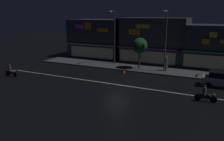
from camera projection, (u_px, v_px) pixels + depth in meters
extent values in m
plane|color=black|center=(118.00, 85.00, 24.37)|extent=(140.00, 140.00, 0.00)
cube|color=beige|center=(118.00, 85.00, 24.36)|extent=(30.61, 0.16, 0.01)
cube|color=#424447|center=(141.00, 68.00, 31.71)|extent=(32.23, 4.68, 0.14)
cube|color=#2D333D|center=(102.00, 38.00, 40.46)|extent=(10.13, 7.85, 6.72)
cube|color=white|center=(91.00, 45.00, 37.10)|extent=(9.63, 0.24, 0.12)
cube|color=orange|center=(103.00, 30.00, 35.60)|extent=(1.87, 0.08, 0.57)
cube|color=orange|center=(88.00, 26.00, 36.65)|extent=(1.38, 0.08, 1.01)
cube|color=#D83FD8|center=(80.00, 27.00, 37.29)|extent=(1.90, 0.08, 0.71)
cube|color=beige|center=(91.00, 52.00, 37.47)|extent=(8.11, 0.06, 1.80)
cube|color=#383A3F|center=(153.00, 40.00, 36.07)|extent=(10.77, 7.08, 7.04)
cube|color=#D83FD8|center=(147.00, 48.00, 33.08)|extent=(10.23, 0.24, 0.12)
cube|color=yellow|center=(142.00, 26.00, 32.67)|extent=(2.15, 0.08, 0.60)
cube|color=orange|center=(134.00, 32.00, 33.39)|extent=(1.78, 0.08, 0.98)
cube|color=beige|center=(146.00, 57.00, 33.45)|extent=(8.62, 0.06, 1.80)
cube|color=#2D333D|center=(218.00, 46.00, 31.89)|extent=(10.65, 6.45, 6.12)
cube|color=#33E572|center=(218.00, 53.00, 29.07)|extent=(10.12, 0.24, 0.12)
cube|color=orange|center=(224.00, 42.00, 28.50)|extent=(0.97, 0.08, 0.52)
cube|color=yellow|center=(213.00, 35.00, 28.86)|extent=(0.95, 0.08, 0.71)
cube|color=orange|center=(206.00, 42.00, 29.44)|extent=(0.92, 0.08, 0.71)
cube|color=beige|center=(216.00, 63.00, 29.44)|extent=(8.52, 0.06, 1.80)
cylinder|color=#47494C|center=(115.00, 38.00, 33.30)|extent=(0.16, 0.16, 7.99)
cube|color=#47494C|center=(113.00, 11.00, 31.73)|extent=(0.10, 1.40, 0.10)
ellipsoid|color=#F9E099|center=(111.00, 12.00, 31.14)|extent=(0.44, 0.32, 0.20)
cylinder|color=#47494C|center=(166.00, 41.00, 28.84)|extent=(0.16, 0.16, 7.96)
cube|color=#47494C|center=(166.00, 11.00, 27.28)|extent=(0.10, 1.40, 0.10)
ellipsoid|color=#F9E099|center=(165.00, 11.00, 26.68)|extent=(0.44, 0.32, 0.20)
cylinder|color=#4C664C|center=(166.00, 64.00, 29.81)|extent=(0.35, 0.35, 1.71)
sphere|color=tan|center=(167.00, 57.00, 29.57)|extent=(0.22, 0.22, 0.22)
cylinder|color=#473323|center=(139.00, 60.00, 31.07)|extent=(0.24, 0.24, 2.36)
sphere|color=#194723|center=(140.00, 46.00, 30.57)|extent=(2.15, 2.15, 2.15)
cube|color=#9EA0A5|center=(224.00, 81.00, 23.34)|extent=(4.30, 1.78, 0.76)
cube|color=black|center=(222.00, 75.00, 23.27)|extent=(2.58, 1.57, 0.60)
cylinder|color=black|center=(209.00, 81.00, 24.81)|extent=(0.62, 0.20, 0.62)
cylinder|color=black|center=(209.00, 85.00, 23.25)|extent=(0.62, 0.20, 0.62)
cylinder|color=black|center=(15.00, 74.00, 27.50)|extent=(0.60, 0.08, 0.60)
cylinder|color=black|center=(8.00, 73.00, 28.04)|extent=(0.60, 0.10, 0.60)
cube|color=black|center=(11.00, 73.00, 27.75)|extent=(1.30, 0.14, 0.20)
ellipsoid|color=#268C3F|center=(12.00, 71.00, 27.61)|extent=(0.44, 0.26, 0.24)
cube|color=black|center=(10.00, 72.00, 27.80)|extent=(0.56, 0.22, 0.10)
cylinder|color=slate|center=(14.00, 70.00, 27.39)|extent=(0.03, 0.60, 0.03)
sphere|color=white|center=(15.00, 71.00, 27.38)|extent=(0.14, 0.14, 0.14)
cylinder|color=brown|center=(10.00, 69.00, 27.68)|extent=(0.32, 0.32, 0.70)
sphere|color=#333338|center=(10.00, 65.00, 27.57)|extent=(0.22, 0.22, 0.22)
cylinder|color=black|center=(213.00, 99.00, 19.32)|extent=(0.60, 0.08, 0.60)
cylinder|color=black|center=(198.00, 97.00, 19.86)|extent=(0.60, 0.10, 0.60)
cube|color=black|center=(206.00, 97.00, 19.56)|extent=(1.30, 0.14, 0.20)
ellipsoid|color=black|center=(208.00, 95.00, 19.42)|extent=(0.44, 0.26, 0.24)
cube|color=black|center=(203.00, 95.00, 19.61)|extent=(0.56, 0.22, 0.10)
cylinder|color=slate|center=(214.00, 93.00, 19.20)|extent=(0.03, 0.60, 0.03)
sphere|color=white|center=(215.00, 95.00, 19.19)|extent=(0.14, 0.14, 0.14)
cylinder|color=#4C664C|center=(204.00, 91.00, 19.49)|extent=(0.32, 0.32, 0.70)
sphere|color=#333338|center=(205.00, 86.00, 19.38)|extent=(0.22, 0.22, 0.22)
cone|color=orange|center=(124.00, 70.00, 29.49)|extent=(0.36, 0.36, 0.55)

